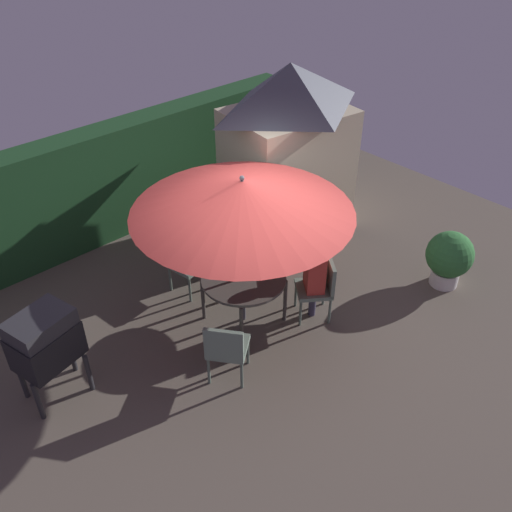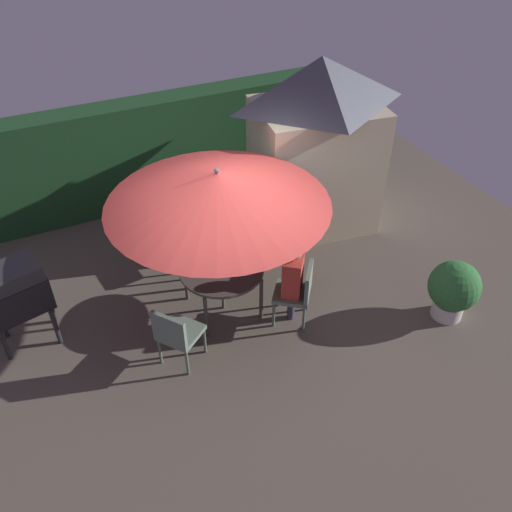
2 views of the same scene
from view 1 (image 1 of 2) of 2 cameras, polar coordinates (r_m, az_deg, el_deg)
ground_plane at (r=7.54m, az=0.69°, el=-7.57°), size 11.00×11.00×0.00m
hedge_backdrop at (r=9.39m, az=-14.22°, el=7.64°), size 7.26×0.52×1.83m
garden_shed at (r=9.01m, az=3.26°, el=11.00°), size 2.13×1.73×2.77m
patio_table at (r=7.27m, az=-1.28°, el=-2.62°), size 1.12×1.12×0.72m
patio_umbrella at (r=6.56m, az=-1.43°, el=6.18°), size 2.73×2.73×2.21m
bbq_grill at (r=6.59m, az=-20.96°, el=-8.18°), size 0.80×0.65×1.20m
chair_near_shed at (r=7.48m, az=6.62°, el=-2.94°), size 0.65×0.65×0.90m
chair_far_side at (r=7.99m, az=-7.44°, el=-0.22°), size 0.52×0.52×0.90m
chair_toward_hedge at (r=6.56m, az=-3.07°, el=-9.40°), size 0.65×0.65×0.90m
potted_plant_by_shed at (r=8.48m, az=19.30°, el=-0.10°), size 0.68×0.68×0.87m
person_in_red at (r=7.31m, az=6.10°, el=-1.38°), size 0.40×0.42×1.26m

